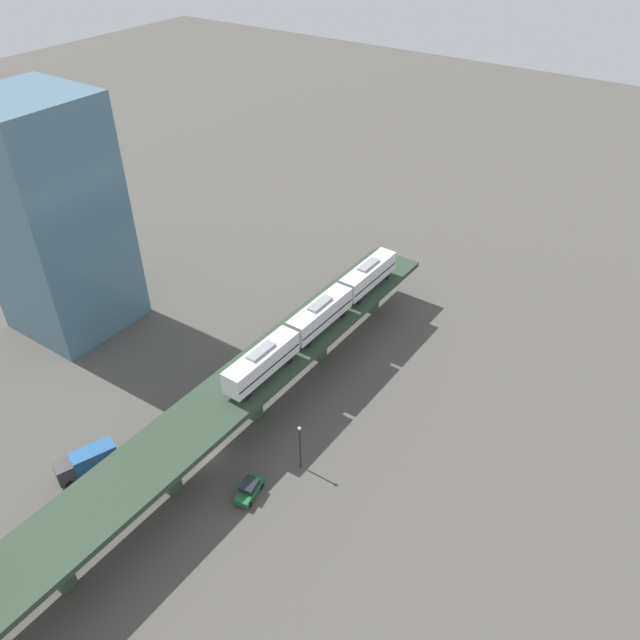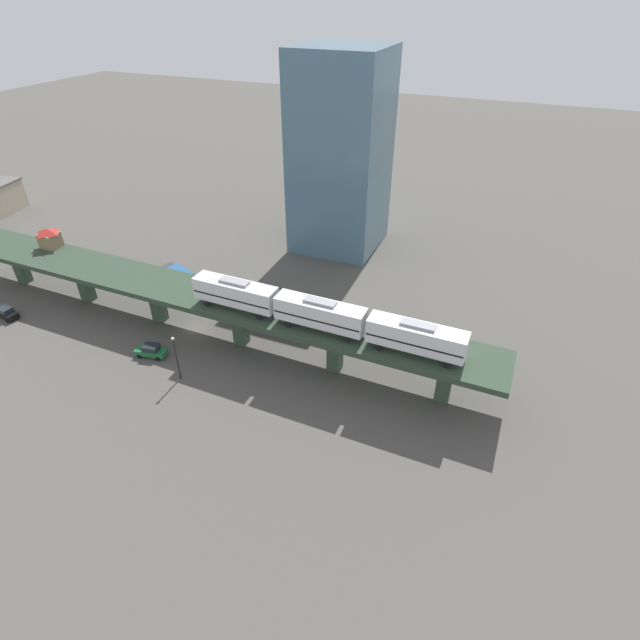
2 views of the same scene
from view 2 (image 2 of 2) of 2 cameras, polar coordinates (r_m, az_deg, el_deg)
ground_plane at (r=79.92m, az=-14.09°, el=-1.00°), size 400.00×400.00×0.00m
elevated_viaduct at (r=76.54m, az=-14.62°, el=2.71°), size 10.18×92.15×7.11m
subway_train at (r=63.74m, az=-0.00°, el=0.77°), size 3.55×37.25×4.45m
signal_hut at (r=96.82m, az=-28.55°, el=8.31°), size 3.28×3.28×3.40m
street_car_black at (r=94.18m, az=-32.25°, el=0.74°), size 2.51×4.64×1.89m
street_car_green at (r=75.61m, az=-18.76°, el=-3.33°), size 2.63×4.67×1.89m
delivery_truck at (r=91.48m, az=-15.87°, el=4.85°), size 4.67×7.53×3.20m
street_lamp at (r=68.47m, az=-16.14°, el=-3.83°), size 0.44×0.44×6.94m
office_tower at (r=97.72m, az=2.40°, el=18.40°), size 16.00×16.00×36.00m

